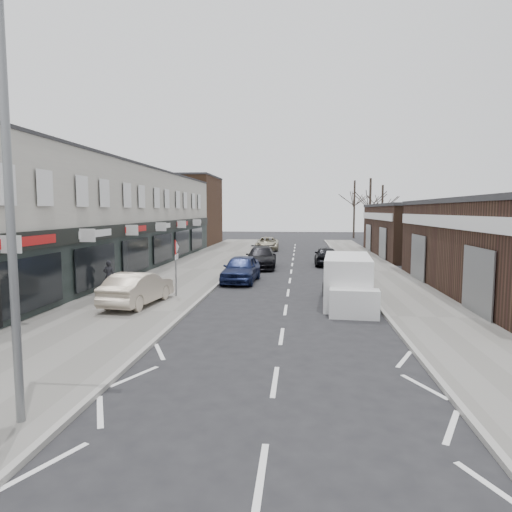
% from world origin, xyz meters
% --- Properties ---
extents(ground, '(160.00, 160.00, 0.00)m').
position_xyz_m(ground, '(0.00, 0.00, 0.00)').
color(ground, black).
rests_on(ground, ground).
extents(pavement_left, '(5.50, 64.00, 0.12)m').
position_xyz_m(pavement_left, '(-6.75, 22.00, 0.06)').
color(pavement_left, slate).
rests_on(pavement_left, ground).
extents(pavement_right, '(3.50, 64.00, 0.12)m').
position_xyz_m(pavement_right, '(5.75, 22.00, 0.06)').
color(pavement_right, slate).
rests_on(pavement_right, ground).
extents(shop_terrace_left, '(8.00, 41.00, 7.10)m').
position_xyz_m(shop_terrace_left, '(-13.50, 19.50, 3.55)').
color(shop_terrace_left, '#BAB7A9').
rests_on(shop_terrace_left, ground).
extents(brick_block_far, '(8.00, 10.00, 8.00)m').
position_xyz_m(brick_block_far, '(-13.50, 45.00, 4.00)').
color(brick_block_far, '#4A3120').
rests_on(brick_block_far, ground).
extents(right_unit_far, '(10.00, 16.00, 4.50)m').
position_xyz_m(right_unit_far, '(12.50, 34.00, 2.25)').
color(right_unit_far, '#382419').
rests_on(right_unit_far, ground).
extents(tree_far_a, '(3.60, 3.60, 8.00)m').
position_xyz_m(tree_far_a, '(9.00, 48.00, 0.00)').
color(tree_far_a, '#382D26').
rests_on(tree_far_a, ground).
extents(tree_far_b, '(3.60, 3.60, 7.50)m').
position_xyz_m(tree_far_b, '(11.50, 54.00, 0.00)').
color(tree_far_b, '#382D26').
rests_on(tree_far_b, ground).
extents(tree_far_c, '(3.60, 3.60, 8.50)m').
position_xyz_m(tree_far_c, '(8.50, 60.00, 0.00)').
color(tree_far_c, '#382D26').
rests_on(tree_far_c, ground).
extents(street_lamp, '(2.23, 0.22, 8.00)m').
position_xyz_m(street_lamp, '(-4.53, -0.80, 4.62)').
color(street_lamp, slate).
rests_on(street_lamp, pavement_left).
extents(warning_sign, '(0.12, 0.80, 2.70)m').
position_xyz_m(warning_sign, '(-5.16, 12.00, 2.20)').
color(warning_sign, slate).
rests_on(warning_sign, pavement_left).
extents(white_van, '(2.30, 5.63, 2.14)m').
position_xyz_m(white_van, '(2.67, 11.37, 1.01)').
color(white_van, white).
rests_on(white_van, ground).
extents(sedan_on_pavement, '(2.00, 4.42, 1.41)m').
position_xyz_m(sedan_on_pavement, '(-6.28, 9.89, 0.82)').
color(sedan_on_pavement, '#C3B39C').
rests_on(sedan_on_pavement, pavement_left).
extents(pedestrian, '(0.59, 0.43, 1.53)m').
position_xyz_m(pedestrian, '(-8.88, 12.99, 0.88)').
color(pedestrian, black).
rests_on(pedestrian, pavement_left).
extents(parked_car_left_a, '(2.07, 4.65, 1.55)m').
position_xyz_m(parked_car_left_a, '(-2.80, 17.17, 0.78)').
color(parked_car_left_a, '#161F46').
rests_on(parked_car_left_a, ground).
extents(parked_car_left_b, '(2.30, 5.28, 1.51)m').
position_xyz_m(parked_car_left_b, '(-2.20, 23.72, 0.76)').
color(parked_car_left_b, black).
rests_on(parked_car_left_b, ground).
extents(parked_car_left_c, '(2.40, 4.97, 1.36)m').
position_xyz_m(parked_car_left_c, '(-2.80, 38.30, 0.68)').
color(parked_car_left_c, '#AEA68B').
rests_on(parked_car_left_c, ground).
extents(parked_car_right_a, '(1.62, 4.49, 1.47)m').
position_xyz_m(parked_car_right_a, '(3.50, 19.59, 0.74)').
color(parked_car_right_a, silver).
rests_on(parked_car_right_a, ground).
extents(parked_car_right_b, '(1.75, 4.24, 1.44)m').
position_xyz_m(parked_car_right_b, '(2.54, 25.80, 0.72)').
color(parked_car_right_b, black).
rests_on(parked_car_right_b, ground).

